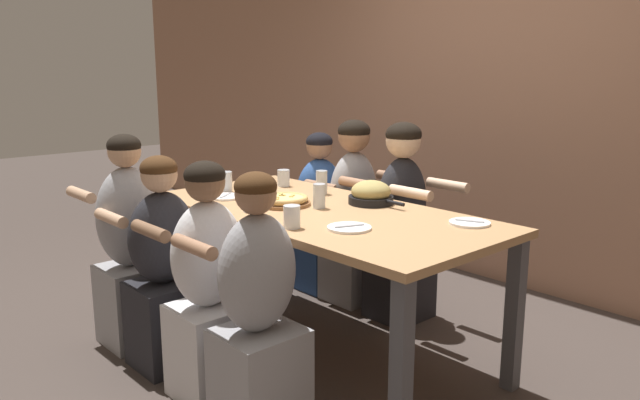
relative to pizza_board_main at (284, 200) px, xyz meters
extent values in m
plane|color=#423833|center=(0.21, 0.08, -0.82)|extent=(18.00, 18.00, 0.00)
cube|color=#9E7056|center=(0.21, 1.84, 0.78)|extent=(10.00, 0.06, 3.20)
cube|color=tan|center=(0.21, 0.08, -0.05)|extent=(1.96, 0.94, 0.04)
cube|color=#4C4C51|center=(-0.71, -0.34, -0.45)|extent=(0.07, 0.07, 0.76)
cube|color=#4C4C51|center=(1.13, -0.34, -0.45)|extent=(0.07, 0.07, 0.76)
cube|color=#4C4C51|center=(-0.71, 0.49, -0.45)|extent=(0.07, 0.07, 0.76)
cube|color=#4C4C51|center=(1.13, 0.49, -0.45)|extent=(0.07, 0.07, 0.76)
cylinder|color=brown|center=(0.00, 0.00, -0.02)|extent=(0.29, 0.29, 0.02)
torus|color=tan|center=(0.00, 0.00, 0.01)|extent=(0.26, 0.26, 0.03)
cylinder|color=#E5C675|center=(0.00, 0.00, 0.00)|extent=(0.22, 0.22, 0.03)
cylinder|color=#E5C166|center=(0.02, -0.06, 0.02)|extent=(0.02, 0.02, 0.01)
cylinder|color=#E5C166|center=(0.00, 0.06, 0.02)|extent=(0.02, 0.02, 0.01)
cylinder|color=#E5C166|center=(0.02, 0.03, 0.02)|extent=(0.02, 0.02, 0.01)
cylinder|color=#E5C166|center=(-0.07, 0.03, 0.02)|extent=(0.02, 0.02, 0.01)
cylinder|color=#E5C166|center=(-0.04, 0.01, 0.02)|extent=(0.02, 0.02, 0.01)
cylinder|color=#E5C166|center=(-0.01, -0.04, 0.02)|extent=(0.02, 0.02, 0.01)
cylinder|color=#E5C166|center=(-0.03, 0.02, 0.02)|extent=(0.02, 0.02, 0.01)
cylinder|color=black|center=(0.29, 0.37, -0.01)|extent=(0.25, 0.25, 0.04)
cylinder|color=black|center=(0.47, 0.37, 0.01)|extent=(0.11, 0.02, 0.02)
ellipsoid|color=tan|center=(0.29, 0.37, 0.04)|extent=(0.22, 0.22, 0.12)
cylinder|color=white|center=(0.92, 0.39, -0.02)|extent=(0.20, 0.20, 0.01)
cube|color=#B7B7BC|center=(0.92, 0.39, -0.01)|extent=(0.13, 0.07, 0.01)
cylinder|color=white|center=(0.60, -0.10, -0.02)|extent=(0.21, 0.21, 0.01)
cube|color=#B7B7BC|center=(0.60, -0.10, -0.01)|extent=(0.06, 0.14, 0.01)
cylinder|color=white|center=(-0.37, -0.13, -0.02)|extent=(0.19, 0.19, 0.01)
cube|color=#B7B7BC|center=(-0.37, -0.13, -0.01)|extent=(0.09, 0.12, 0.01)
cylinder|color=silver|center=(0.18, 0.09, 0.04)|extent=(0.07, 0.07, 0.13)
cylinder|color=black|center=(0.18, 0.09, 0.01)|extent=(0.06, 0.06, 0.07)
cylinder|color=silver|center=(0.01, -0.23, 0.03)|extent=(0.06, 0.06, 0.11)
cylinder|color=black|center=(0.01, -0.23, 0.02)|extent=(0.06, 0.06, 0.09)
cylinder|color=silver|center=(0.40, -0.28, 0.03)|extent=(0.08, 0.08, 0.11)
cylinder|color=black|center=(0.40, -0.28, 0.00)|extent=(0.07, 0.07, 0.06)
cylinder|color=silver|center=(-0.51, -0.03, 0.04)|extent=(0.08, 0.08, 0.12)
cylinder|color=black|center=(-0.51, -0.03, 0.00)|extent=(0.07, 0.07, 0.06)
cylinder|color=silver|center=(-0.09, 0.35, 0.04)|extent=(0.07, 0.07, 0.14)
cylinder|color=silver|center=(-0.42, 0.34, 0.03)|extent=(0.08, 0.08, 0.10)
cylinder|color=black|center=(-0.42, 0.34, 0.01)|extent=(0.07, 0.07, 0.08)
cube|color=#2D5193|center=(-0.56, 0.77, -0.60)|extent=(0.32, 0.34, 0.45)
ellipsoid|color=#2D5193|center=(-0.56, 0.77, -0.14)|extent=(0.24, 0.36, 0.47)
sphere|color=#9E7051|center=(-0.56, 0.77, 0.18)|extent=(0.18, 0.18, 0.18)
ellipsoid|color=black|center=(-0.56, 0.77, 0.21)|extent=(0.18, 0.18, 0.12)
cylinder|color=#9E7051|center=(-0.35, 0.94, -0.05)|extent=(0.28, 0.06, 0.06)
cylinder|color=#9E7051|center=(-0.35, 0.59, -0.05)|extent=(0.28, 0.06, 0.06)
cube|color=#99999E|center=(-0.23, 0.77, -0.60)|extent=(0.32, 0.34, 0.45)
ellipsoid|color=#99999E|center=(-0.23, 0.77, -0.10)|extent=(0.24, 0.36, 0.55)
sphere|color=#9E7051|center=(-0.23, 0.77, 0.27)|extent=(0.20, 0.20, 0.20)
ellipsoid|color=black|center=(-0.23, 0.77, 0.31)|extent=(0.21, 0.21, 0.14)
cylinder|color=#9E7051|center=(-0.02, 0.94, 0.01)|extent=(0.28, 0.06, 0.06)
cylinder|color=#9E7051|center=(-0.02, 0.59, 0.01)|extent=(0.28, 0.06, 0.06)
cube|color=#232328|center=(0.18, 0.77, -0.60)|extent=(0.32, 0.34, 0.45)
ellipsoid|color=#232328|center=(0.18, 0.77, -0.10)|extent=(0.24, 0.36, 0.55)
sphere|color=beige|center=(0.18, 0.77, 0.28)|extent=(0.21, 0.21, 0.21)
ellipsoid|color=black|center=(0.18, 0.77, 0.32)|extent=(0.21, 0.21, 0.15)
cylinder|color=beige|center=(0.39, 0.94, 0.02)|extent=(0.28, 0.06, 0.06)
cylinder|color=beige|center=(0.39, 0.59, 0.02)|extent=(0.28, 0.06, 0.06)
cube|color=silver|center=(0.21, -0.62, -0.60)|extent=(0.32, 0.34, 0.45)
ellipsoid|color=silver|center=(0.21, -0.62, -0.13)|extent=(0.24, 0.36, 0.49)
sphere|color=brown|center=(0.21, -0.62, 0.21)|extent=(0.18, 0.18, 0.18)
ellipsoid|color=black|center=(0.21, -0.62, 0.24)|extent=(0.19, 0.19, 0.13)
cylinder|color=brown|center=(0.00, -0.79, -0.03)|extent=(0.28, 0.06, 0.06)
cylinder|color=brown|center=(0.00, -0.44, -0.03)|extent=(0.28, 0.06, 0.06)
cube|color=#99999E|center=(0.58, -0.62, -0.60)|extent=(0.32, 0.34, 0.45)
ellipsoid|color=#99999E|center=(0.58, -0.62, -0.12)|extent=(0.24, 0.36, 0.50)
sphere|color=#9E7051|center=(0.58, -0.62, 0.21)|extent=(0.17, 0.17, 0.17)
ellipsoid|color=#422814|center=(0.58, -0.62, 0.24)|extent=(0.17, 0.17, 0.12)
cylinder|color=#9E7051|center=(0.38, -0.79, -0.02)|extent=(0.28, 0.06, 0.06)
cylinder|color=#9E7051|center=(0.38, -0.44, -0.02)|extent=(0.28, 0.06, 0.06)
cube|color=#99999E|center=(-0.59, -0.62, -0.60)|extent=(0.32, 0.34, 0.45)
ellipsoid|color=#99999E|center=(-0.59, -0.62, -0.10)|extent=(0.24, 0.36, 0.55)
sphere|color=tan|center=(-0.59, -0.62, 0.26)|extent=(0.18, 0.18, 0.18)
ellipsoid|color=black|center=(-0.59, -0.62, 0.29)|extent=(0.18, 0.18, 0.12)
cylinder|color=tan|center=(-0.80, -0.79, 0.02)|extent=(0.28, 0.06, 0.06)
cylinder|color=tan|center=(-0.80, -0.44, 0.02)|extent=(0.28, 0.06, 0.06)
cube|color=#232328|center=(-0.22, -0.62, -0.60)|extent=(0.32, 0.34, 0.45)
ellipsoid|color=#232328|center=(-0.22, -0.62, -0.14)|extent=(0.24, 0.36, 0.47)
sphere|color=tan|center=(-0.22, -0.62, 0.18)|extent=(0.18, 0.18, 0.18)
ellipsoid|color=#422814|center=(-0.22, -0.62, 0.22)|extent=(0.18, 0.18, 0.13)
cylinder|color=tan|center=(-0.42, -0.79, -0.05)|extent=(0.28, 0.06, 0.06)
cylinder|color=tan|center=(-0.42, -0.44, -0.05)|extent=(0.28, 0.06, 0.06)
camera|label=1|loc=(2.56, -2.07, 0.71)|focal=35.00mm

